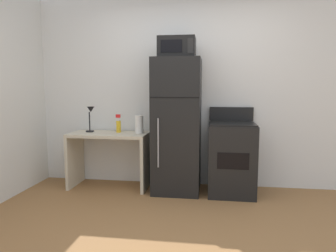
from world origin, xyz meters
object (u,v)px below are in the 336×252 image
desk (110,150)px  paper_towel_roll (139,124)px  microwave (177,48)px  oven_range (231,158)px  refrigerator (177,126)px  spray_bottle (119,125)px  desk_lamp (90,115)px

desk → paper_towel_roll: bearing=6.2°
desk → microwave: size_ratio=2.29×
desk → oven_range: bearing=-1.1°
refrigerator → paper_towel_roll: bearing=171.6°
spray_bottle → oven_range: size_ratio=0.23×
paper_towel_roll → microwave: 1.12m
desk_lamp → refrigerator: (1.21, -0.08, -0.13)m
desk_lamp → refrigerator: refrigerator is taller
desk_lamp → paper_towel_roll: 0.70m
desk_lamp → refrigerator: bearing=-3.6°
desk_lamp → spray_bottle: bearing=3.1°
refrigerator → oven_range: size_ratio=1.57×
paper_towel_roll → spray_bottle: bearing=176.2°
refrigerator → microwave: size_ratio=3.75×
desk → paper_towel_roll: paper_towel_roll is taller
paper_towel_roll → microwave: bearing=-10.7°
desk_lamp → microwave: (1.21, -0.10, 0.87)m
oven_range → paper_towel_roll: bearing=176.4°
spray_bottle → paper_towel_roll: (0.30, -0.02, 0.02)m
spray_bottle → oven_range: (1.52, -0.10, -0.38)m
oven_range → desk_lamp: bearing=177.7°
desk_lamp → spray_bottle: 0.42m
paper_towel_roll → microwave: microwave is taller
desk → refrigerator: refrigerator is taller
microwave → paper_towel_roll: bearing=169.3°
spray_bottle → paper_towel_roll: bearing=-3.8°
paper_towel_roll → refrigerator: 0.53m
desk_lamp → microwave: 1.49m
oven_range → refrigerator: bearing=-179.9°
desk → spray_bottle: bearing=29.5°
desk → microwave: bearing=-3.3°
paper_towel_roll → refrigerator: refrigerator is taller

